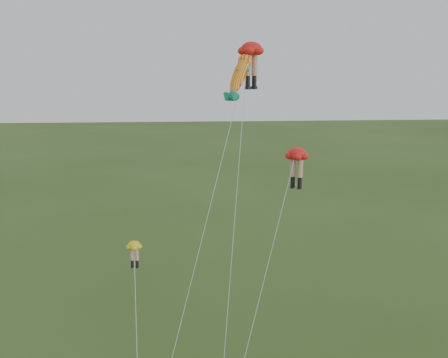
{
  "coord_description": "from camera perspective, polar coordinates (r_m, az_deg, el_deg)",
  "views": [
    {
      "loc": [
        -0.06,
        -23.89,
        17.72
      ],
      "look_at": [
        2.32,
        6.0,
        11.12
      ],
      "focal_mm": 40.0,
      "sensor_mm": 36.0,
      "label": 1
    }
  ],
  "objects": [
    {
      "name": "legs_kite_red_high",
      "position": [
        32.32,
        3.06,
        13.95
      ],
      "size": [
        7.15,
        10.02,
        19.44
      ],
      "rotation": [
        0.0,
        0.0,
        0.55
      ],
      "color": "red",
      "rests_on": "ground"
    },
    {
      "name": "legs_kite_red_mid",
      "position": [
        33.02,
        8.28,
        2.28
      ],
      "size": [
        6.5,
        10.71,
        12.73
      ],
      "rotation": [
        0.0,
        0.0,
        -0.56
      ],
      "color": "red",
      "rests_on": "ground"
    },
    {
      "name": "legs_kite_yellow",
      "position": [
        26.82,
        -10.21,
        -8.8
      ],
      "size": [
        1.01,
        3.83,
        8.94
      ],
      "rotation": [
        0.0,
        0.0,
        -0.19
      ],
      "color": "yellow",
      "rests_on": "ground"
    },
    {
      "name": "fish_kite",
      "position": [
        30.76,
        1.83,
        11.78
      ],
      "size": [
        3.11,
        10.06,
        18.96
      ],
      "rotation": [
        0.73,
        0.0,
        -0.47
      ],
      "color": "yellow",
      "rests_on": "ground"
    }
  ]
}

